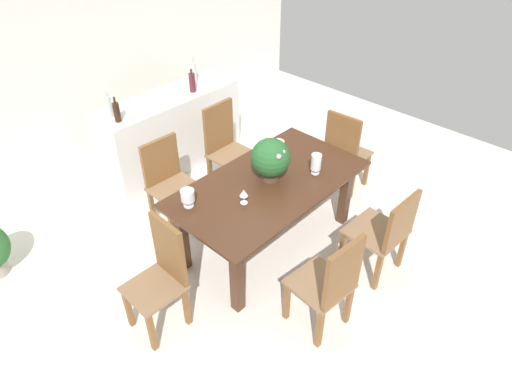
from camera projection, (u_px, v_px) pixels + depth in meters
ground_plane at (263, 238)px, 4.62m from camera, size 7.04×7.04×0.00m
back_wall at (102, 54)px, 5.29m from camera, size 6.40×0.10×2.60m
dining_table at (269, 193)px, 4.20m from camera, size 1.88×1.02×0.76m
chair_near_left at (331, 283)px, 3.43m from camera, size 0.47×0.47×1.00m
chair_far_left at (168, 178)px, 4.58m from camera, size 0.47×0.42×0.94m
chair_head_end at (162, 272)px, 3.51m from camera, size 0.42×0.41×1.01m
chair_near_right at (387, 231)px, 3.95m from camera, size 0.50×0.48×0.92m
chair_far_right at (226, 144)px, 5.07m from camera, size 0.47×0.48×1.02m
chair_foot_end at (345, 149)px, 4.99m from camera, size 0.44×0.46×1.00m
flower_centerpiece at (271, 159)px, 4.04m from camera, size 0.36×0.36×0.41m
crystal_vase_left at (316, 162)px, 4.17m from camera, size 0.10×0.10×0.21m
crystal_vase_center_near at (188, 196)px, 3.78m from camera, size 0.12×0.12×0.16m
crystal_vase_right at (278, 148)px, 4.37m from camera, size 0.11×0.11×0.20m
wine_glass at (244, 193)px, 3.82m from camera, size 0.07×0.07×0.14m
kitchen_counter at (171, 132)px, 5.45m from camera, size 1.79×0.55×0.94m
wine_bottle_amber at (117, 112)px, 4.63m from camera, size 0.07×0.07×0.27m
wine_bottle_clear at (193, 72)px, 5.43m from camera, size 0.08×0.08×0.32m
wine_bottle_dark at (192, 82)px, 5.22m from camera, size 0.07×0.07×0.28m
wine_bottle_tall at (109, 106)px, 4.71m from camera, size 0.07×0.07×0.30m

